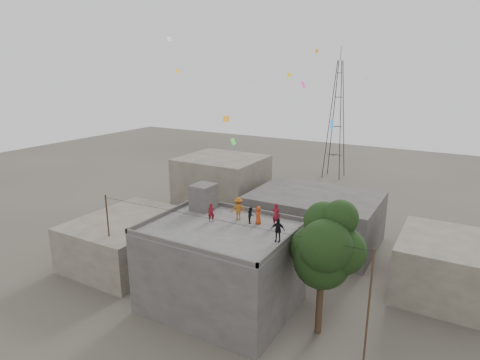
{
  "coord_description": "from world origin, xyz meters",
  "views": [
    {
      "loc": [
        14.07,
        -21.79,
        16.69
      ],
      "look_at": [
        1.16,
        0.73,
        9.52
      ],
      "focal_mm": 30.0,
      "sensor_mm": 36.0,
      "label": 1
    }
  ],
  "objects_px": {
    "stair_head_box": "(203,197)",
    "transmission_tower": "(337,120)",
    "person_red_adult": "(276,215)",
    "person_dark_adult": "(278,230)",
    "tree": "(326,247)"
  },
  "relations": [
    {
      "from": "person_red_adult",
      "to": "person_dark_adult",
      "type": "xyz_separation_m",
      "value": [
        1.18,
        -2.3,
        -0.07
      ]
    },
    {
      "from": "transmission_tower",
      "to": "tree",
      "type": "bearing_deg",
      "value": -73.91
    },
    {
      "from": "person_red_adult",
      "to": "person_dark_adult",
      "type": "bearing_deg",
      "value": 121.26
    },
    {
      "from": "transmission_tower",
      "to": "person_red_adult",
      "type": "bearing_deg",
      "value": -79.19
    },
    {
      "from": "tree",
      "to": "stair_head_box",
      "type": "bearing_deg",
      "value": 169.26
    },
    {
      "from": "person_red_adult",
      "to": "person_dark_adult",
      "type": "height_order",
      "value": "person_red_adult"
    },
    {
      "from": "tree",
      "to": "person_dark_adult",
      "type": "relative_size",
      "value": 5.9
    },
    {
      "from": "transmission_tower",
      "to": "stair_head_box",
      "type": "bearing_deg",
      "value": -88.77
    },
    {
      "from": "stair_head_box",
      "to": "transmission_tower",
      "type": "height_order",
      "value": "transmission_tower"
    },
    {
      "from": "stair_head_box",
      "to": "person_red_adult",
      "type": "height_order",
      "value": "stair_head_box"
    },
    {
      "from": "transmission_tower",
      "to": "person_dark_adult",
      "type": "xyz_separation_m",
      "value": [
        8.4,
        -40.11,
        -2.2
      ]
    },
    {
      "from": "stair_head_box",
      "to": "tree",
      "type": "bearing_deg",
      "value": -10.74
    },
    {
      "from": "transmission_tower",
      "to": "person_dark_adult",
      "type": "distance_m",
      "value": 41.04
    },
    {
      "from": "tree",
      "to": "person_dark_adult",
      "type": "height_order",
      "value": "tree"
    },
    {
      "from": "transmission_tower",
      "to": "person_red_adult",
      "type": "relative_size",
      "value": 11.86
    }
  ]
}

